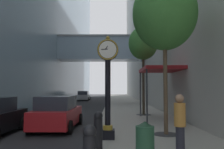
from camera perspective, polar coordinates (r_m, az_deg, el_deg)
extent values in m
plane|color=#262628|center=(29.65, -1.45, -7.54)|extent=(110.00, 110.00, 0.00)
cube|color=#9E998E|center=(32.66, 3.30, -7.04)|extent=(5.18, 80.00, 0.14)
cube|color=#849EB2|center=(32.38, -2.53, 6.15)|extent=(12.34, 3.20, 3.03)
cube|color=gray|center=(32.69, -2.52, 8.98)|extent=(12.34, 3.40, 0.24)
cube|color=black|center=(9.39, -1.06, -14.49)|extent=(0.55, 0.55, 0.35)
cylinder|color=gold|center=(9.34, -1.06, -12.89)|extent=(0.39, 0.38, 0.18)
cylinder|color=black|center=(9.21, -1.05, -4.46)|extent=(0.22, 0.22, 2.56)
cylinder|color=black|center=(9.34, -1.04, 6.03)|extent=(0.84, 0.28, 0.84)
torus|color=gold|center=(9.19, -1.07, 6.19)|extent=(0.82, 0.05, 0.82)
cylinder|color=white|center=(9.19, -1.06, 6.19)|extent=(0.69, 0.01, 0.69)
cylinder|color=white|center=(9.49, -1.02, 5.88)|extent=(0.69, 0.01, 0.69)
sphere|color=gold|center=(9.43, -1.04, 8.98)|extent=(0.16, 0.16, 0.16)
cube|color=black|center=(9.20, -1.36, 6.62)|extent=(0.12, 0.01, 0.16)
cube|color=black|center=(9.19, -1.88, 6.23)|extent=(0.26, 0.01, 0.04)
sphere|color=black|center=(4.91, -5.54, -13.86)|extent=(0.29, 0.29, 0.29)
cylinder|color=black|center=(7.69, -3.41, -14.45)|extent=(0.27, 0.27, 1.01)
sphere|color=black|center=(7.60, -3.39, -10.16)|extent=(0.29, 0.29, 0.29)
cylinder|color=#333335|center=(10.48, 13.19, -14.15)|extent=(1.10, 1.10, 0.02)
cylinder|color=brown|center=(10.30, 13.03, -2.60)|extent=(0.18, 0.18, 4.22)
ellipsoid|color=#428438|center=(10.82, 12.79, 14.42)|extent=(2.82, 2.82, 3.25)
cylinder|color=#333335|center=(17.69, 7.80, -9.79)|extent=(1.10, 1.10, 0.02)
cylinder|color=#4C3D2D|center=(17.59, 7.74, -2.38)|extent=(0.18, 0.18, 4.59)
ellipsoid|color=#428438|center=(17.92, 7.66, 7.66)|extent=(2.22, 2.22, 2.55)
cylinder|color=#234C33|center=(6.78, 8.13, -16.30)|extent=(0.52, 0.52, 0.92)
cone|color=#183523|center=(6.68, 8.09, -12.04)|extent=(0.53, 0.53, 0.16)
cylinder|color=#23232D|center=(7.37, 16.47, -15.43)|extent=(0.31, 0.31, 0.85)
cylinder|color=#B77A33|center=(7.24, 16.36, -9.46)|extent=(0.40, 0.40, 0.69)
sphere|color=#9E7556|center=(7.21, 16.30, -5.70)|extent=(0.26, 0.26, 0.26)
cube|color=maroon|center=(15.32, 11.83, 1.22)|extent=(2.40, 3.60, 0.20)
cylinder|color=#333338|center=(13.50, 8.58, -4.99)|extent=(0.10, 0.10, 3.20)
cylinder|color=#333338|center=(16.68, 7.01, -4.71)|extent=(0.10, 0.10, 3.20)
cube|color=#AD191E|center=(12.64, -13.24, -10.07)|extent=(1.94, 4.29, 0.83)
cube|color=#282D38|center=(12.37, -13.44, -6.78)|extent=(1.68, 2.41, 0.68)
cylinder|color=black|center=(14.31, -15.44, -10.52)|extent=(0.23, 0.64, 0.64)
cylinder|color=black|center=(13.90, -7.93, -10.83)|extent=(0.23, 0.64, 0.64)
cylinder|color=black|center=(11.60, -19.68, -12.14)|extent=(0.23, 0.64, 0.64)
cylinder|color=black|center=(11.08, -10.41, -12.70)|extent=(0.23, 0.64, 0.64)
cube|color=#B7BABF|center=(41.18, -7.04, -5.50)|extent=(1.94, 4.58, 0.81)
cube|color=#282D38|center=(40.93, -7.07, -4.51)|extent=(1.69, 2.57, 0.66)
cylinder|color=black|center=(42.85, -8.06, -5.82)|extent=(0.23, 0.64, 0.64)
cylinder|color=black|center=(42.63, -5.52, -5.85)|extent=(0.23, 0.64, 0.64)
cylinder|color=black|center=(39.78, -8.68, -6.00)|extent=(0.23, 0.64, 0.64)
cylinder|color=black|center=(39.54, -5.94, -6.04)|extent=(0.23, 0.64, 0.64)
cylinder|color=black|center=(12.90, -21.18, -11.21)|extent=(0.22, 0.64, 0.64)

